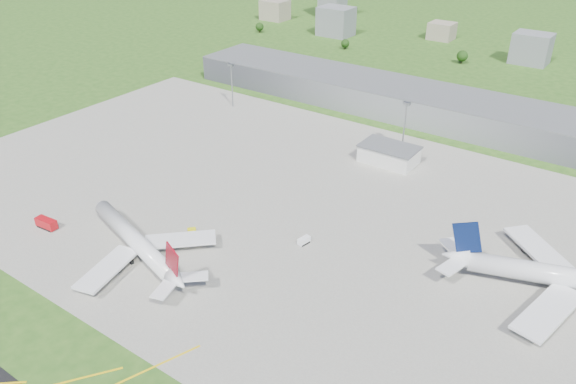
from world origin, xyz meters
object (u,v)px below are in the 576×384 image
Objects in this scene: van_white_near at (304,241)px; van_white_far at (567,294)px; tug_yellow at (192,230)px; airliner_red_twin at (137,243)px; fire_truck at (46,224)px.

van_white_near is 90.26m from van_white_far.
van_white_far is at bearing -31.94° from tug_yellow.
tug_yellow is at bearing -87.22° from airliner_red_twin.
fire_truck is at bearing 161.76° from tug_yellow.
fire_truck is 2.60× the size of tug_yellow.
van_white_far is at bearing -63.61° from van_white_near.
fire_truck is 2.14× the size of van_white_far.
van_white_near is at bearing 23.84° from fire_truck.
fire_truck is 189.48m from van_white_far.
airliner_red_twin is 19.00× the size of tug_yellow.
fire_truck reaches higher than van_white_near.
van_white_near is at bearing -25.75° from tug_yellow.
van_white_far is (86.95, 24.22, -0.23)m from van_white_near.
van_white_near reaches higher than van_white_far.
airliner_red_twin is 146.84m from van_white_far.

